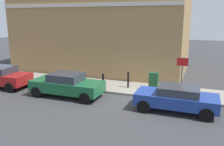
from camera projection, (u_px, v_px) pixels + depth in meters
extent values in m
plane|color=#38383A|center=(137.00, 100.00, 13.54)|extent=(80.00, 80.00, 0.00)
cube|color=gray|center=(63.00, 81.00, 17.28)|extent=(2.72, 30.00, 0.15)
cube|color=#9E7A4C|center=(104.00, 23.00, 20.81)|extent=(7.78, 13.97, 8.11)
cube|color=silver|center=(82.00, 5.00, 16.93)|extent=(0.12, 13.97, 0.24)
cube|color=navy|center=(176.00, 99.00, 11.82)|extent=(1.69, 3.95, 0.57)
cube|color=#2D333D|center=(179.00, 91.00, 11.67)|extent=(1.48, 1.94, 0.41)
cylinder|color=black|center=(144.00, 107.00, 11.67)|extent=(0.22, 0.64, 0.64)
cylinder|color=black|center=(151.00, 97.00, 13.10)|extent=(0.22, 0.64, 0.64)
cylinder|color=black|center=(206.00, 115.00, 10.67)|extent=(0.22, 0.64, 0.64)
cylinder|color=black|center=(206.00, 103.00, 12.10)|extent=(0.22, 0.64, 0.64)
cube|color=#195933|center=(67.00, 86.00, 14.05)|extent=(1.74, 4.24, 0.62)
cube|color=#2D333D|center=(66.00, 77.00, 13.95)|extent=(1.52, 1.82, 0.46)
cylinder|color=black|center=(37.00, 92.00, 13.92)|extent=(0.22, 0.64, 0.64)
cylinder|color=black|center=(53.00, 85.00, 15.40)|extent=(0.22, 0.64, 0.64)
cylinder|color=black|center=(85.00, 98.00, 12.85)|extent=(0.22, 0.64, 0.64)
cylinder|color=black|center=(97.00, 90.00, 14.33)|extent=(0.22, 0.64, 0.64)
cylinder|color=black|center=(10.00, 88.00, 14.82)|extent=(0.24, 0.65, 0.64)
cylinder|color=black|center=(27.00, 81.00, 16.27)|extent=(0.24, 0.65, 0.64)
cube|color=#1E4C28|center=(154.00, 82.00, 14.66)|extent=(0.40, 0.55, 1.15)
cube|color=#333333|center=(153.00, 90.00, 14.78)|extent=(0.46, 0.61, 0.08)
cylinder|color=black|center=(128.00, 80.00, 15.35)|extent=(0.12, 0.12, 0.95)
sphere|color=black|center=(128.00, 73.00, 15.23)|extent=(0.14, 0.14, 0.14)
cylinder|color=black|center=(103.00, 82.00, 14.88)|extent=(0.12, 0.12, 0.95)
sphere|color=black|center=(103.00, 74.00, 14.77)|extent=(0.14, 0.14, 0.14)
cylinder|color=#59595B|center=(182.00, 78.00, 13.21)|extent=(0.08, 0.08, 2.30)
cube|color=white|center=(183.00, 62.00, 12.99)|extent=(0.03, 0.56, 0.40)
cube|color=red|center=(183.00, 62.00, 12.98)|extent=(0.01, 0.60, 0.44)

